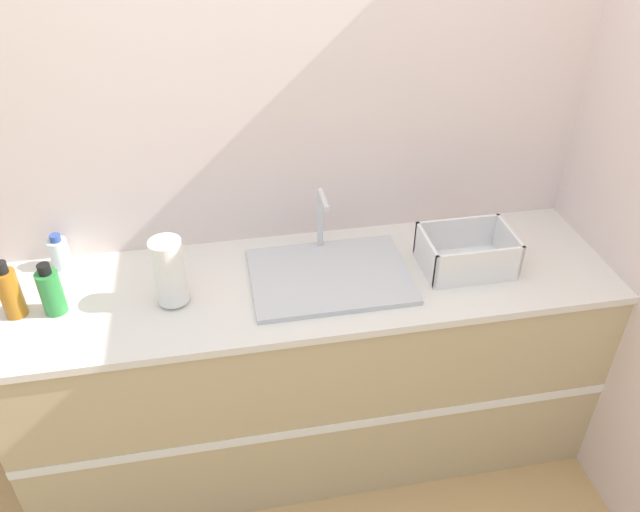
{
  "coord_description": "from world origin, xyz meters",
  "views": [
    {
      "loc": [
        -0.3,
        -1.5,
        2.31
      ],
      "look_at": [
        0.03,
        0.28,
        1.04
      ],
      "focal_mm": 35.0,
      "sensor_mm": 36.0,
      "label": 1
    }
  ],
  "objects_px": {
    "dish_rack": "(466,255)",
    "bottle_amber": "(10,292)",
    "bottle_green": "(51,291)",
    "paper_towel_roll": "(169,272)",
    "bottle_clear": "(59,253)",
    "sink": "(329,273)"
  },
  "relations": [
    {
      "from": "bottle_clear",
      "to": "bottle_amber",
      "type": "relative_size",
      "value": 0.65
    },
    {
      "from": "bottle_green",
      "to": "bottle_amber",
      "type": "relative_size",
      "value": 0.9
    },
    {
      "from": "dish_rack",
      "to": "bottle_clear",
      "type": "relative_size",
      "value": 2.37
    },
    {
      "from": "paper_towel_roll",
      "to": "bottle_clear",
      "type": "height_order",
      "value": "paper_towel_roll"
    },
    {
      "from": "bottle_clear",
      "to": "dish_rack",
      "type": "bearing_deg",
      "value": -10.63
    },
    {
      "from": "paper_towel_roll",
      "to": "bottle_amber",
      "type": "distance_m",
      "value": 0.53
    },
    {
      "from": "dish_rack",
      "to": "bottle_amber",
      "type": "xyz_separation_m",
      "value": [
        -1.61,
        0.02,
        0.04
      ]
    },
    {
      "from": "dish_rack",
      "to": "bottle_amber",
      "type": "height_order",
      "value": "bottle_amber"
    },
    {
      "from": "paper_towel_roll",
      "to": "dish_rack",
      "type": "xyz_separation_m",
      "value": [
        1.08,
        0.01,
        -0.07
      ]
    },
    {
      "from": "sink",
      "to": "bottle_green",
      "type": "bearing_deg",
      "value": -178.89
    },
    {
      "from": "bottle_green",
      "to": "paper_towel_roll",
      "type": "bearing_deg",
      "value": -3.04
    },
    {
      "from": "dish_rack",
      "to": "bottle_green",
      "type": "xyz_separation_m",
      "value": [
        -1.48,
        0.01,
        0.03
      ]
    },
    {
      "from": "paper_towel_roll",
      "to": "bottle_green",
      "type": "relative_size",
      "value": 1.29
    },
    {
      "from": "sink",
      "to": "bottle_green",
      "type": "height_order",
      "value": "sink"
    },
    {
      "from": "paper_towel_roll",
      "to": "dish_rack",
      "type": "relative_size",
      "value": 0.76
    },
    {
      "from": "bottle_green",
      "to": "bottle_amber",
      "type": "height_order",
      "value": "bottle_amber"
    },
    {
      "from": "dish_rack",
      "to": "bottle_clear",
      "type": "distance_m",
      "value": 1.53
    },
    {
      "from": "paper_towel_roll",
      "to": "bottle_clear",
      "type": "bearing_deg",
      "value": 145.05
    },
    {
      "from": "dish_rack",
      "to": "bottle_green",
      "type": "distance_m",
      "value": 1.48
    },
    {
      "from": "dish_rack",
      "to": "bottle_green",
      "type": "bearing_deg",
      "value": 179.57
    },
    {
      "from": "paper_towel_roll",
      "to": "bottle_clear",
      "type": "distance_m",
      "value": 0.51
    },
    {
      "from": "paper_towel_roll",
      "to": "bottle_clear",
      "type": "xyz_separation_m",
      "value": [
        -0.42,
        0.29,
        -0.07
      ]
    }
  ]
}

